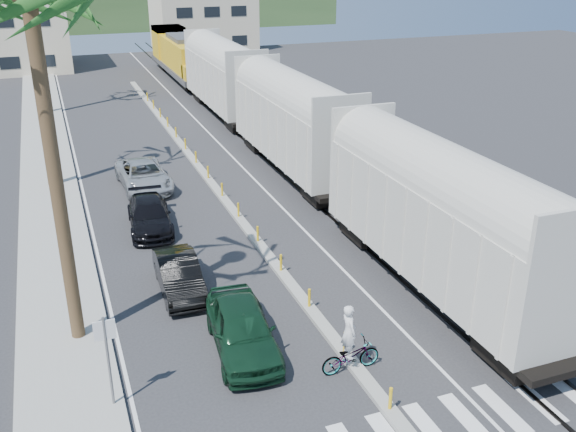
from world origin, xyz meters
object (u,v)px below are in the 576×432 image
at_px(car_second, 179,275).
at_px(street_sign, 107,350).
at_px(cyclist, 350,350).
at_px(car_lead, 242,329).

bearing_deg(car_second, street_sign, -116.06).
relative_size(street_sign, cyclist, 1.28).
bearing_deg(car_second, cyclist, -58.44).
distance_m(street_sign, cyclist, 7.24).
xyz_separation_m(street_sign, car_lead, (4.30, 1.42, -1.15)).
bearing_deg(car_lead, street_sign, -156.45).
bearing_deg(street_sign, car_lead, 18.29).
distance_m(street_sign, car_lead, 4.67).
relative_size(street_sign, car_lead, 0.60).
bearing_deg(cyclist, car_lead, 49.97).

